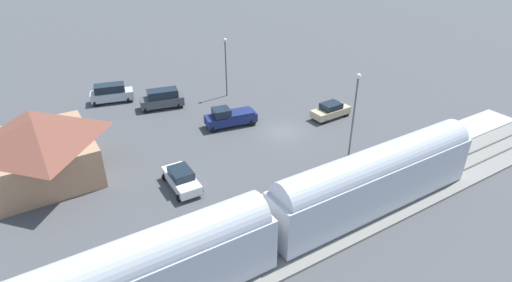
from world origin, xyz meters
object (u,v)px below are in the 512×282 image
at_px(pedestrian_on_platform, 422,142).
at_px(light_pole_near_platform, 355,106).
at_px(sedan_tan, 331,110).
at_px(suv_charcoal, 162,99).
at_px(light_pole_lot_center, 226,60).
at_px(passenger_train, 121,282).
at_px(station_building, 39,148).
at_px(pickup_navy, 230,117).
at_px(suv_silver, 111,93).
at_px(sedan_white, 181,179).

relative_size(pedestrian_on_platform, light_pole_near_platform, 0.21).
xyz_separation_m(pedestrian_on_platform, sedan_tan, (10.61, 1.94, -0.40)).
relative_size(suv_charcoal, light_pole_lot_center, 0.72).
bearing_deg(passenger_train, station_building, 5.47).
bearing_deg(passenger_train, pickup_navy, -42.12).
height_order(suv_silver, light_pole_near_platform, light_pole_near_platform).
bearing_deg(suv_silver, station_building, 145.41).
bearing_deg(station_building, light_pole_near_platform, -114.46).
bearing_deg(pickup_navy, passenger_train, 137.88).
distance_m(pedestrian_on_platform, suv_charcoal, 28.48).
xyz_separation_m(pickup_navy, suv_charcoal, (8.27, 4.41, 0.12)).
height_order(sedan_white, light_pole_lot_center, light_pole_lot_center).
height_order(sedan_white, light_pole_near_platform, light_pole_near_platform).
xyz_separation_m(station_building, pedestrian_on_platform, (-14.62, -30.47, -1.52)).
xyz_separation_m(passenger_train, sedan_tan, (13.98, -26.81, -1.98)).
distance_m(passenger_train, light_pole_lot_center, 32.63).
bearing_deg(sedan_tan, sedan_white, 101.13).
relative_size(passenger_train, pickup_navy, 9.89).
bearing_deg(sedan_tan, passenger_train, 117.55).
height_order(pedestrian_on_platform, sedan_tan, pedestrian_on_platform).
bearing_deg(sedan_tan, pedestrian_on_platform, -169.66).
bearing_deg(light_pole_lot_center, pedestrian_on_platform, -158.74).
xyz_separation_m(station_building, sedan_white, (-7.81, -9.25, -1.92)).
relative_size(passenger_train, sedan_tan, 12.23).
xyz_separation_m(passenger_train, light_pole_near_platform, (6.80, -22.89, 2.19)).
xyz_separation_m(suv_silver, suv_charcoal, (-4.86, -4.55, 0.00)).
xyz_separation_m(station_building, light_pole_near_platform, (-11.20, -24.62, 2.24)).
relative_size(pedestrian_on_platform, pickup_navy, 0.30).
distance_m(station_building, light_pole_lot_center, 23.17).
distance_m(sedan_white, light_pole_lot_center, 20.27).
height_order(light_pole_near_platform, light_pole_lot_center, light_pole_near_platform).
bearing_deg(sedan_tan, light_pole_near_platform, 151.43).
distance_m(pickup_navy, sedan_tan, 11.22).
xyz_separation_m(pickup_navy, sedan_white, (-7.91, 8.85, -0.15)).
bearing_deg(pedestrian_on_platform, suv_silver, 37.45).
distance_m(passenger_train, sedan_tan, 30.30).
bearing_deg(pickup_navy, suv_charcoal, 28.09).
distance_m(passenger_train, light_pole_near_platform, 23.98).
bearing_deg(station_building, suv_silver, -34.59).
relative_size(passenger_train, light_pole_near_platform, 6.94).
xyz_separation_m(pedestrian_on_platform, light_pole_near_platform, (3.42, 5.85, 3.76)).
bearing_deg(light_pole_near_platform, station_building, 65.54).
bearing_deg(sedan_tan, suv_charcoal, 50.15).
relative_size(pedestrian_on_platform, suv_silver, 0.33).
height_order(pedestrian_on_platform, sedan_white, pedestrian_on_platform).
relative_size(station_building, suv_silver, 1.89).
relative_size(passenger_train, pedestrian_on_platform, 32.69).
height_order(suv_silver, sedan_white, suv_silver).
bearing_deg(station_building, passenger_train, -174.53).
distance_m(station_building, sedan_white, 12.26).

